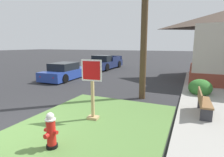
# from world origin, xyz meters

# --- Properties ---
(ground_plane) EXTENTS (160.00, 160.00, 0.00)m
(ground_plane) POSITION_xyz_m (0.00, 0.00, 0.00)
(ground_plane) COLOR #2B2B2D
(grass_corner_patch) EXTENTS (4.49, 5.30, 0.08)m
(grass_corner_patch) POSITION_xyz_m (1.94, 1.66, 0.04)
(grass_corner_patch) COLOR #567F3D
(grass_corner_patch) RESTS_ON ground
(sidewalk_strip) EXTENTS (2.20, 17.01, 0.12)m
(sidewalk_strip) POSITION_xyz_m (5.39, 5.91, 0.06)
(sidewalk_strip) COLOR #9E9B93
(sidewalk_strip) RESTS_ON ground
(fire_hydrant) EXTENTS (0.38, 0.34, 0.90)m
(fire_hydrant) POSITION_xyz_m (1.68, -0.04, 0.50)
(fire_hydrant) COLOR black
(fire_hydrant) RESTS_ON grass_corner_patch
(stop_sign) EXTENTS (0.70, 0.32, 2.01)m
(stop_sign) POSITION_xyz_m (1.72, 1.87, 1.04)
(stop_sign) COLOR tan
(stop_sign) RESTS_ON grass_corner_patch
(manhole_cover) EXTENTS (0.70, 0.70, 0.02)m
(manhole_cover) POSITION_xyz_m (0.03, 3.01, 0.01)
(manhole_cover) COLOR black
(manhole_cover) RESTS_ON ground
(parked_sedan_blue) EXTENTS (2.05, 4.32, 1.25)m
(parked_sedan_blue) POSITION_xyz_m (-4.04, 7.68, 0.54)
(parked_sedan_blue) COLOR #233D93
(parked_sedan_blue) RESTS_ON ground
(pickup_truck_navy) EXTENTS (2.19, 5.27, 1.48)m
(pickup_truck_navy) POSITION_xyz_m (-3.96, 14.23, 0.62)
(pickup_truck_navy) COLOR #19234C
(pickup_truck_navy) RESTS_ON ground
(street_bench) EXTENTS (0.46, 1.46, 0.85)m
(street_bench) POSITION_xyz_m (5.11, 3.76, 0.58)
(street_bench) COLOR brown
(street_bench) RESTS_ON sidewalk_strip
(shrub_by_curb) EXTENTS (1.13, 1.13, 0.86)m
(shrub_by_curb) POSITION_xyz_m (5.12, 6.74, 0.43)
(shrub_by_curb) COLOR #34732D
(shrub_by_curb) RESTS_ON ground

